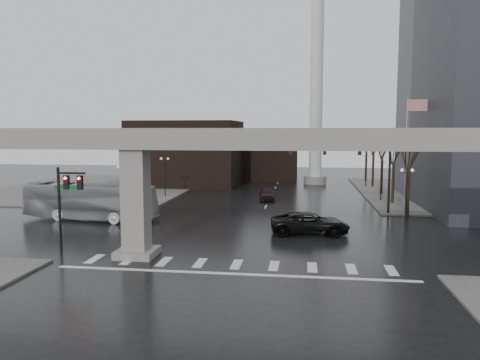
{
  "coord_description": "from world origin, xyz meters",
  "views": [
    {
      "loc": [
        4.18,
        -29.92,
        8.55
      ],
      "look_at": [
        -0.99,
        7.85,
        4.5
      ],
      "focal_mm": 35.0,
      "sensor_mm": 36.0,
      "label": 1
    }
  ],
  "objects": [
    {
      "name": "ground",
      "position": [
        0.0,
        0.0,
        0.0
      ],
      "size": [
        160.0,
        160.0,
        0.0
      ],
      "primitive_type": "plane",
      "color": "black",
      "rests_on": "ground"
    },
    {
      "name": "sidewalk_ne",
      "position": [
        26.0,
        36.0,
        0.07
      ],
      "size": [
        28.0,
        36.0,
        0.15
      ],
      "primitive_type": "cube",
      "color": "slate",
      "rests_on": "ground"
    },
    {
      "name": "sidewalk_nw",
      "position": [
        -26.0,
        36.0,
        0.07
      ],
      "size": [
        28.0,
        36.0,
        0.15
      ],
      "primitive_type": "cube",
      "color": "slate",
      "rests_on": "ground"
    },
    {
      "name": "elevated_guideway",
      "position": [
        1.26,
        0.0,
        6.88
      ],
      "size": [
        48.0,
        2.6,
        8.7
      ],
      "color": "gray",
      "rests_on": "ground"
    },
    {
      "name": "building_far_left",
      "position": [
        -14.0,
        42.0,
        5.0
      ],
      "size": [
        16.0,
        14.0,
        10.0
      ],
      "primitive_type": "cube",
      "color": "black",
      "rests_on": "ground"
    },
    {
      "name": "building_far_mid",
      "position": [
        -2.0,
        52.0,
        4.0
      ],
      "size": [
        10.0,
        10.0,
        8.0
      ],
      "primitive_type": "cube",
      "color": "black",
      "rests_on": "ground"
    },
    {
      "name": "smokestack",
      "position": [
        6.0,
        46.0,
        13.35
      ],
      "size": [
        3.6,
        3.6,
        30.0
      ],
      "color": "silver",
      "rests_on": "ground"
    },
    {
      "name": "signal_mast_arm",
      "position": [
        8.99,
        18.8,
        5.83
      ],
      "size": [
        12.12,
        0.43,
        8.0
      ],
      "color": "black",
      "rests_on": "ground"
    },
    {
      "name": "signal_left_pole",
      "position": [
        -12.25,
        0.5,
        4.07
      ],
      "size": [
        2.3,
        0.3,
        6.0
      ],
      "color": "black",
      "rests_on": "ground"
    },
    {
      "name": "flagpole_assembly",
      "position": [
        15.29,
        22.0,
        7.53
      ],
      "size": [
        2.06,
        0.12,
        12.0
      ],
      "color": "silver",
      "rests_on": "ground"
    },
    {
      "name": "lamp_right_0",
      "position": [
        13.5,
        14.0,
        3.47
      ],
      "size": [
        1.22,
        0.32,
        5.11
      ],
      "color": "black",
      "rests_on": "ground"
    },
    {
      "name": "lamp_right_1",
      "position": [
        13.5,
        28.0,
        3.47
      ],
      "size": [
        1.22,
        0.32,
        5.11
      ],
      "color": "black",
      "rests_on": "ground"
    },
    {
      "name": "lamp_right_2",
      "position": [
        13.5,
        42.0,
        3.47
      ],
      "size": [
        1.22,
        0.32,
        5.11
      ],
      "color": "black",
      "rests_on": "ground"
    },
    {
      "name": "lamp_left_0",
      "position": [
        -13.5,
        14.0,
        3.47
      ],
      "size": [
        1.22,
        0.32,
        5.11
      ],
      "color": "black",
      "rests_on": "ground"
    },
    {
      "name": "lamp_left_1",
      "position": [
        -13.5,
        28.0,
        3.47
      ],
      "size": [
        1.22,
        0.32,
        5.11
      ],
      "color": "black",
      "rests_on": "ground"
    },
    {
      "name": "lamp_left_2",
      "position": [
        -13.5,
        42.0,
        3.47
      ],
      "size": [
        1.22,
        0.32,
        5.11
      ],
      "color": "black",
      "rests_on": "ground"
    },
    {
      "name": "tree_right_0",
      "position": [
        14.53,
        18.02,
        2.79
      ],
      "size": [
        1.09,
        1.58,
        7.5
      ],
      "color": "black",
      "rests_on": "ground"
    },
    {
      "name": "tree_right_1",
      "position": [
        14.53,
        26.02,
        2.85
      ],
      "size": [
        1.09,
        1.61,
        7.67
      ],
      "color": "black",
      "rests_on": "ground"
    },
    {
      "name": "tree_right_2",
      "position": [
        14.53,
        34.02,
        2.91
      ],
      "size": [
        1.1,
        1.63,
        7.85
      ],
      "color": "black",
      "rests_on": "ground"
    },
    {
      "name": "tree_right_3",
      "position": [
        14.53,
        42.02,
        2.98
      ],
      "size": [
        1.11,
        1.66,
        8.02
      ],
      "color": "black",
      "rests_on": "ground"
    },
    {
      "name": "tree_right_4",
      "position": [
        14.53,
        50.02,
        3.04
      ],
      "size": [
        1.12,
        1.69,
        8.19
      ],
      "color": "black",
      "rests_on": "ground"
    },
    {
      "name": "pickup_truck",
      "position": [
        4.76,
        8.56,
        0.9
      ],
      "size": [
        6.72,
        3.53,
        1.8
      ],
      "primitive_type": "imported",
      "rotation": [
        0.0,
        0.0,
        1.66
      ],
      "color": "black",
      "rests_on": "ground"
    },
    {
      "name": "city_bus",
      "position": [
        -16.1,
        12.0,
        1.83
      ],
      "size": [
        13.43,
        4.95,
        3.66
      ],
      "primitive_type": "imported",
      "rotation": [
        0.0,
        0.0,
        1.42
      ],
      "color": "#B6B6BB",
      "rests_on": "ground"
    },
    {
      "name": "far_car",
      "position": [
        -0.26,
        27.19,
        0.77
      ],
      "size": [
        2.16,
        4.66,
        1.55
      ],
      "primitive_type": "imported",
      "rotation": [
        0.0,
        0.0,
        0.07
      ],
      "color": "black",
      "rests_on": "ground"
    }
  ]
}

